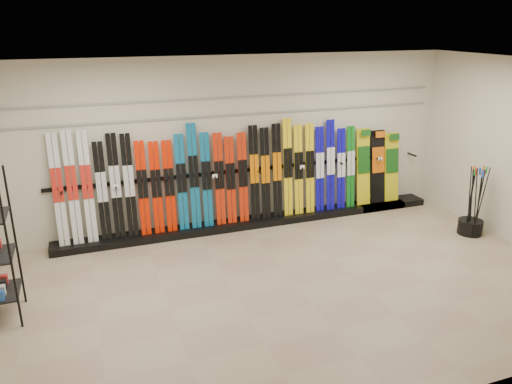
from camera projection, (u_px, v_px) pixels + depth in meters
name	position (u px, v px, depth m)	size (l,w,h in m)	color
floor	(296.00, 286.00, 7.02)	(8.00, 8.00, 0.00)	gray
back_wall	(240.00, 143.00, 8.75)	(8.00, 8.00, 0.00)	beige
ceiling	(303.00, 67.00, 6.04)	(8.00, 8.00, 0.00)	silver
ski_rack_base	(256.00, 221.00, 9.10)	(8.00, 0.40, 0.12)	black
skis	(217.00, 178.00, 8.61)	(5.37, 0.21, 1.83)	silver
snowboards	(377.00, 167.00, 9.72)	(0.94, 0.23, 1.47)	gold
pole_bin	(470.00, 227.00, 8.69)	(0.42, 0.42, 0.25)	black
ski_poles	(475.00, 201.00, 8.52)	(0.35, 0.36, 1.18)	black
slatwall_rail_0	(240.00, 115.00, 8.57)	(7.60, 0.02, 0.03)	gray
slatwall_rail_1	(240.00, 97.00, 8.47)	(7.60, 0.02, 0.03)	gray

